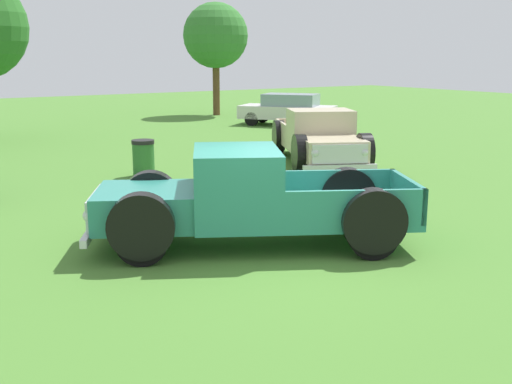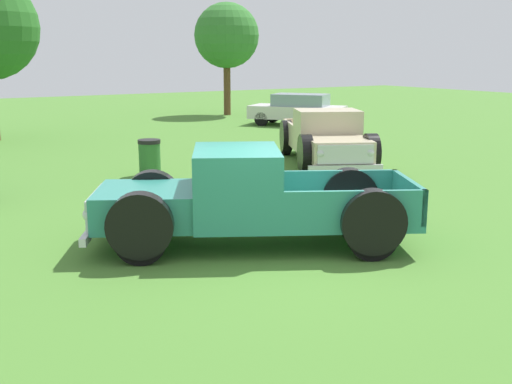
{
  "view_description": "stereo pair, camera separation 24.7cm",
  "coord_description": "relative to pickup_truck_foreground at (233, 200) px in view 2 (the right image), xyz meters",
  "views": [
    {
      "loc": [
        -5.39,
        -7.89,
        3.11
      ],
      "look_at": [
        0.03,
        0.44,
        0.9
      ],
      "focal_mm": 43.47,
      "sensor_mm": 36.0,
      "label": 1
    },
    {
      "loc": [
        -5.19,
        -8.03,
        3.11
      ],
      "look_at": [
        0.03,
        0.44,
        0.9
      ],
      "focal_mm": 43.47,
      "sensor_mm": 36.0,
      "label": 2
    }
  ],
  "objects": [
    {
      "name": "ground_plane",
      "position": [
        0.3,
        -0.62,
        -0.77
      ],
      "size": [
        80.0,
        80.0,
        0.0
      ],
      "primitive_type": "plane",
      "color": "#477A2D"
    },
    {
      "name": "pickup_truck_foreground",
      "position": [
        0.0,
        0.0,
        0.0
      ],
      "size": [
        5.54,
        4.13,
        1.62
      ],
      "color": "#2D8475",
      "rests_on": "ground_plane"
    },
    {
      "name": "pickup_truck_behind_left",
      "position": [
        5.98,
        5.13,
        -0.01
      ],
      "size": [
        3.93,
        5.48,
        1.59
      ],
      "color": "#C6B793",
      "rests_on": "ground_plane"
    },
    {
      "name": "sedan_distant_b",
      "position": [
        11.27,
        13.96,
        -0.04
      ],
      "size": [
        3.92,
        4.37,
        1.4
      ],
      "color": "silver",
      "rests_on": "ground_plane"
    },
    {
      "name": "trash_can",
      "position": [
        1.14,
        6.43,
        -0.29
      ],
      "size": [
        0.59,
        0.59,
        0.95
      ],
      "color": "#2D6B2D",
      "rests_on": "ground_plane"
    },
    {
      "name": "oak_tree_center",
      "position": [
        11.0,
        19.98,
        3.27
      ],
      "size": [
        3.32,
        3.32,
        5.73
      ],
      "color": "brown",
      "rests_on": "ground_plane"
    }
  ]
}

